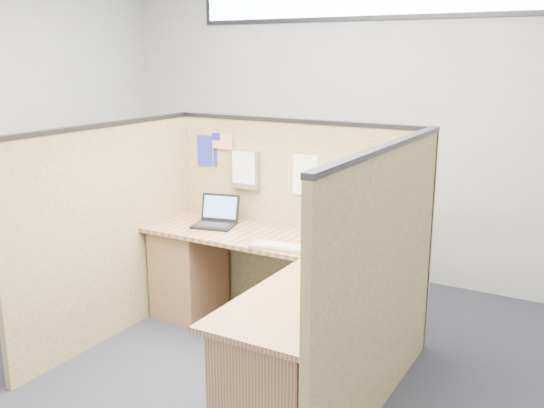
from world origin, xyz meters
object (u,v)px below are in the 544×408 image
Objects in this scene: keyboard at (282,247)px; laptop at (218,218)px; l_desk at (268,306)px; mouse at (344,255)px.

laptop is at bearing 149.78° from keyboard.
laptop reaches higher than keyboard.
l_desk is 4.35× the size of keyboard.
l_desk is at bearing -46.70° from laptop.
keyboard is 0.43m from mouse.
mouse is (0.43, 0.03, 0.01)m from keyboard.
mouse is at bearing -25.55° from laptop.
mouse reaches higher than l_desk.
l_desk is 0.60m from mouse.
mouse reaches higher than keyboard.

